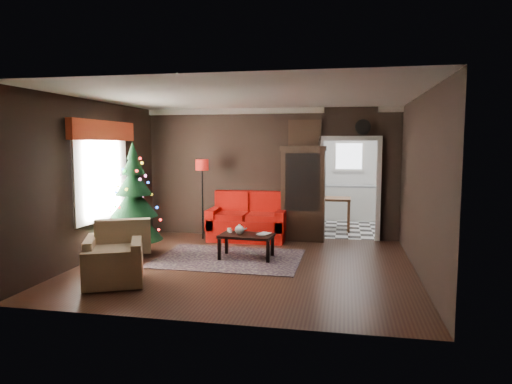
% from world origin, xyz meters
% --- Properties ---
extents(floor, '(5.50, 5.50, 0.00)m').
position_xyz_m(floor, '(0.00, 0.00, 0.00)').
color(floor, black).
rests_on(floor, ground).
extents(ceiling, '(5.50, 5.50, 0.00)m').
position_xyz_m(ceiling, '(0.00, 0.00, 2.80)').
color(ceiling, white).
rests_on(ceiling, ground).
extents(wall_back, '(5.50, 0.00, 5.50)m').
position_xyz_m(wall_back, '(0.00, 2.50, 1.40)').
color(wall_back, black).
rests_on(wall_back, ground).
extents(wall_front, '(5.50, 0.00, 5.50)m').
position_xyz_m(wall_front, '(0.00, -2.50, 1.40)').
color(wall_front, black).
rests_on(wall_front, ground).
extents(wall_left, '(0.00, 5.50, 5.50)m').
position_xyz_m(wall_left, '(-2.75, 0.00, 1.40)').
color(wall_left, black).
rests_on(wall_left, ground).
extents(wall_right, '(0.00, 5.50, 5.50)m').
position_xyz_m(wall_right, '(2.75, 0.00, 1.40)').
color(wall_right, black).
rests_on(wall_right, ground).
extents(doorway, '(1.10, 0.10, 2.10)m').
position_xyz_m(doorway, '(1.70, 2.50, 1.05)').
color(doorway, silver).
rests_on(doorway, ground).
extents(left_window, '(0.05, 1.60, 1.40)m').
position_xyz_m(left_window, '(-2.71, 0.20, 1.45)').
color(left_window, white).
rests_on(left_window, wall_left).
extents(valance, '(0.12, 2.10, 0.35)m').
position_xyz_m(valance, '(-2.63, 0.20, 2.27)').
color(valance, '#9F2E17').
rests_on(valance, wall_left).
extents(kitchen_floor, '(3.00, 3.00, 0.00)m').
position_xyz_m(kitchen_floor, '(1.70, 4.00, 0.00)').
color(kitchen_floor, white).
rests_on(kitchen_floor, ground).
extents(kitchen_window, '(0.70, 0.06, 0.70)m').
position_xyz_m(kitchen_window, '(1.70, 5.45, 1.70)').
color(kitchen_window, white).
rests_on(kitchen_window, ground).
extents(rug, '(2.55, 1.87, 0.01)m').
position_xyz_m(rug, '(-0.39, 0.39, 0.01)').
color(rug, '#3B2837').
rests_on(rug, ground).
extents(loveseat, '(1.70, 0.90, 1.00)m').
position_xyz_m(loveseat, '(-0.40, 2.05, 0.50)').
color(loveseat, maroon).
rests_on(loveseat, ground).
extents(curio_cabinet, '(0.90, 0.45, 1.90)m').
position_xyz_m(curio_cabinet, '(0.75, 2.27, 0.95)').
color(curio_cabinet, black).
rests_on(curio_cabinet, ground).
extents(floor_lamp, '(0.32, 0.32, 1.75)m').
position_xyz_m(floor_lamp, '(-1.38, 1.96, 0.83)').
color(floor_lamp, black).
rests_on(floor_lamp, ground).
extents(christmas_tree, '(1.24, 1.24, 1.92)m').
position_xyz_m(christmas_tree, '(-2.13, 0.29, 1.05)').
color(christmas_tree, black).
rests_on(christmas_tree, ground).
extents(armchair, '(1.14, 1.14, 0.88)m').
position_xyz_m(armchair, '(-1.66, -1.36, 0.46)').
color(armchair, '#BFB48A').
rests_on(armchair, ground).
extents(coffee_table, '(0.97, 0.63, 0.42)m').
position_xyz_m(coffee_table, '(-0.09, 0.48, 0.22)').
color(coffee_table, black).
rests_on(coffee_table, rug).
extents(teapot, '(0.20, 0.20, 0.18)m').
position_xyz_m(teapot, '(-0.21, 0.45, 0.52)').
color(teapot, white).
rests_on(teapot, coffee_table).
extents(cup_a, '(0.09, 0.09, 0.06)m').
position_xyz_m(cup_a, '(-0.46, 0.70, 0.46)').
color(cup_a, white).
rests_on(cup_a, coffee_table).
extents(cup_b, '(0.08, 0.08, 0.05)m').
position_xyz_m(cup_b, '(-0.42, 0.60, 0.46)').
color(cup_b, silver).
rests_on(cup_b, coffee_table).
extents(book, '(0.18, 0.08, 0.25)m').
position_xyz_m(book, '(0.13, 0.58, 0.56)').
color(book, '#7F684B').
rests_on(book, coffee_table).
extents(wall_clock, '(0.32, 0.32, 0.06)m').
position_xyz_m(wall_clock, '(1.95, 2.45, 2.38)').
color(wall_clock, white).
rests_on(wall_clock, wall_back).
extents(painting, '(0.62, 0.05, 0.52)m').
position_xyz_m(painting, '(0.75, 2.46, 2.25)').
color(painting, '#A77B3D').
rests_on(painting, wall_back).
extents(kitchen_counter, '(1.80, 0.60, 0.90)m').
position_xyz_m(kitchen_counter, '(1.70, 5.20, 0.45)').
color(kitchen_counter, silver).
rests_on(kitchen_counter, ground).
extents(kitchen_table, '(0.70, 0.70, 0.75)m').
position_xyz_m(kitchen_table, '(1.40, 3.70, 0.38)').
color(kitchen_table, brown).
rests_on(kitchen_table, ground).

